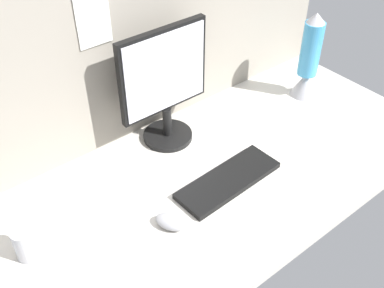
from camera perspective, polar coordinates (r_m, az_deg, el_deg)
ground_plane at (r=155.86cm, az=1.08°, el=-4.67°), size 180.00×80.00×3.00cm
cubicle_wall_back at (r=159.31cm, az=-7.61°, el=12.45°), size 180.00×5.50×70.81cm
monitor at (r=158.49cm, az=-3.40°, el=7.41°), size 34.11×18.00×42.98cm
keyboard at (r=153.29cm, az=4.48°, el=-4.45°), size 37.53×14.60×2.00cm
mouse at (r=139.76cm, az=-2.71°, el=-9.56°), size 8.99×11.04×3.40cm
mug_steel at (r=138.14cm, az=-19.70°, el=-11.32°), size 7.18×7.18×10.33cm
lava_lamp at (r=192.29cm, az=14.14°, el=9.71°), size 10.95×10.95×35.83cm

